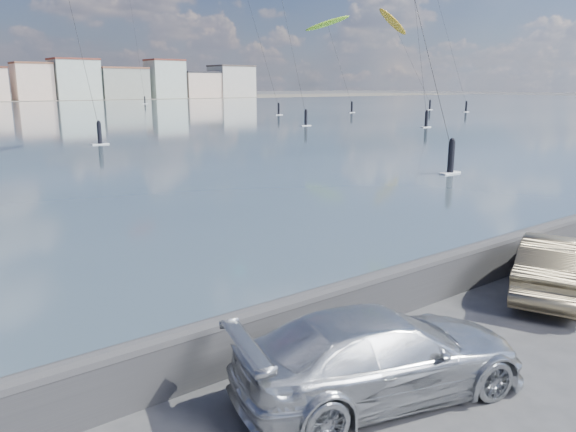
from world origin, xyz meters
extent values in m
plane|color=#333335|center=(0.00, 0.00, 0.00)|extent=(700.00, 700.00, 0.00)
cube|color=#28282B|center=(0.00, 2.70, 0.45)|extent=(400.00, 0.35, 0.90)
cylinder|color=#28282B|center=(0.00, 2.70, 0.90)|extent=(400.00, 0.36, 0.36)
cube|color=beige|center=(41.00, 186.00, 5.50)|extent=(11.00, 9.00, 11.00)
cube|color=brown|center=(41.00, 186.00, 11.30)|extent=(11.22, 9.18, 0.60)
cube|color=#B7C6BC|center=(54.00, 186.00, 6.25)|extent=(14.00, 11.00, 12.50)
cube|color=brown|center=(54.00, 186.00, 12.80)|extent=(14.28, 11.22, 0.60)
cube|color=gray|center=(69.50, 186.00, 5.00)|extent=(16.00, 12.00, 10.00)
cube|color=brown|center=(69.50, 186.00, 10.30)|extent=(16.32, 12.24, 0.60)
cube|color=#B7C6BC|center=(86.00, 186.00, 6.50)|extent=(12.00, 10.00, 13.00)
cube|color=brown|center=(86.00, 186.00, 13.30)|extent=(12.24, 10.20, 0.60)
cube|color=beige|center=(99.50, 186.00, 4.50)|extent=(14.00, 11.00, 9.00)
cube|color=#2D2D33|center=(99.50, 186.00, 9.30)|extent=(14.28, 11.22, 0.60)
cube|color=beige|center=(114.00, 186.00, 5.75)|extent=(15.00, 12.00, 11.50)
cube|color=#4C423D|center=(114.00, 186.00, 11.80)|extent=(15.30, 12.24, 0.60)
imported|color=silver|center=(0.25, 0.62, 0.70)|extent=(5.16, 3.16, 1.40)
imported|color=tan|center=(6.83, 1.17, 0.72)|extent=(4.59, 3.05, 1.43)
cube|color=white|center=(49.56, 69.27, 0.05)|extent=(1.40, 0.42, 0.08)
cylinder|color=black|center=(49.56, 69.27, 0.95)|extent=(0.36, 0.36, 1.70)
sphere|color=black|center=(49.56, 69.27, 1.85)|extent=(0.28, 0.28, 0.28)
cylinder|color=black|center=(48.34, 74.28, 14.96)|extent=(2.48, 10.07, 27.33)
cube|color=white|center=(20.16, 14.03, 0.05)|extent=(1.40, 0.42, 0.08)
cylinder|color=black|center=(20.16, 14.03, 0.95)|extent=(0.36, 0.36, 1.70)
sphere|color=black|center=(20.16, 14.03, 1.85)|extent=(0.28, 0.28, 0.28)
cube|color=white|center=(46.79, 37.11, 0.05)|extent=(1.40, 0.42, 0.08)
cylinder|color=black|center=(46.79, 37.11, 0.95)|extent=(0.36, 0.36, 1.70)
sphere|color=black|center=(46.79, 37.11, 1.85)|extent=(0.28, 0.28, 0.28)
cylinder|color=black|center=(48.61, 40.64, 11.39)|extent=(3.69, 7.10, 20.18)
cube|color=white|center=(37.44, 47.61, 0.05)|extent=(1.40, 0.42, 0.08)
cylinder|color=black|center=(37.44, 47.61, 0.95)|extent=(0.36, 0.36, 1.70)
sphere|color=black|center=(37.44, 47.61, 1.85)|extent=(0.28, 0.28, 0.28)
cube|color=white|center=(10.22, 41.21, 0.05)|extent=(1.40, 0.42, 0.08)
cylinder|color=black|center=(10.22, 41.21, 0.95)|extent=(0.36, 0.36, 1.70)
sphere|color=black|center=(10.22, 41.21, 1.85)|extent=(0.28, 0.28, 0.28)
cube|color=white|center=(82.50, 56.82, 0.05)|extent=(1.40, 0.42, 0.08)
cylinder|color=black|center=(82.50, 56.82, 0.95)|extent=(0.36, 0.36, 1.70)
sphere|color=black|center=(82.50, 56.82, 1.85)|extent=(0.28, 0.28, 0.28)
cylinder|color=black|center=(81.54, 63.70, 19.59)|extent=(1.95, 13.78, 36.59)
ellipsoid|color=#BF8C19|center=(80.54, 73.47, 16.72)|extent=(7.94, 2.48, 5.26)
cube|color=white|center=(84.38, 66.40, 0.05)|extent=(1.40, 0.42, 0.08)
cylinder|color=black|center=(84.38, 66.40, 0.95)|extent=(0.36, 0.36, 1.70)
sphere|color=black|center=(84.38, 66.40, 1.85)|extent=(0.28, 0.28, 0.28)
cylinder|color=black|center=(82.46, 69.94, 9.01)|extent=(3.87, 7.11, 15.44)
ellipsoid|color=#8CD826|center=(65.25, 75.46, 15.65)|extent=(7.37, 7.44, 3.43)
cube|color=white|center=(64.65, 67.87, 0.05)|extent=(1.40, 0.42, 0.08)
cylinder|color=black|center=(64.65, 67.87, 0.95)|extent=(0.36, 0.36, 1.70)
sphere|color=black|center=(64.65, 67.87, 1.85)|extent=(0.28, 0.28, 0.28)
cylinder|color=black|center=(64.95, 71.66, 8.47)|extent=(0.64, 7.62, 14.36)
cube|color=white|center=(54.52, 132.97, 0.05)|extent=(1.40, 0.42, 0.08)
cylinder|color=black|center=(54.52, 132.97, 0.95)|extent=(0.36, 0.36, 1.70)
sphere|color=black|center=(54.52, 132.97, 1.85)|extent=(0.28, 0.28, 0.28)
cylinder|color=black|center=(55.17, 138.32, 18.41)|extent=(1.34, 10.72, 34.23)
camera|label=1|loc=(-5.87, -4.88, 4.84)|focal=35.00mm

